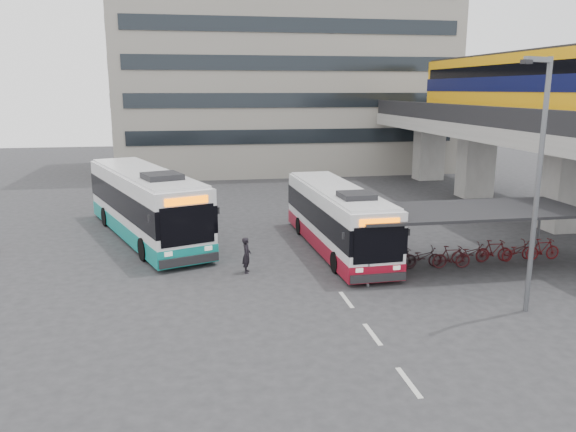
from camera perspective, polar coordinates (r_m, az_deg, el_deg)
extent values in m
plane|color=#28282B|center=(20.28, -0.95, -8.96)|extent=(120.00, 120.00, 0.00)
cube|color=gray|center=(33.65, 26.55, 2.51)|extent=(2.20, 1.60, 4.60)
cube|color=gray|center=(42.01, 18.52, 4.99)|extent=(2.20, 1.60, 4.60)
cube|color=gray|center=(49.14, 14.12, 6.30)|extent=(2.20, 1.60, 4.60)
cube|color=gray|center=(36.61, 23.28, 7.89)|extent=(8.00, 32.00, 0.90)
cube|color=black|center=(34.66, 18.15, 9.74)|extent=(0.35, 32.00, 1.10)
cube|color=orange|center=(37.93, 22.24, 11.99)|extent=(2.90, 20.00, 3.90)
cube|color=#090D36|center=(37.94, 22.27, 12.29)|extent=(2.98, 20.02, 0.90)
cube|color=black|center=(37.95, 22.37, 13.49)|extent=(2.96, 19.20, 0.70)
cube|color=black|center=(37.99, 22.50, 14.92)|extent=(2.70, 19.60, 0.25)
cylinder|color=#595B60|center=(25.14, 5.66, -1.83)|extent=(0.12, 0.12, 2.40)
cylinder|color=#595B60|center=(29.18, 24.15, -0.85)|extent=(0.12, 0.12, 2.40)
cylinder|color=#595B60|center=(21.82, 8.20, -4.16)|extent=(0.12, 0.12, 2.40)
cube|color=black|center=(24.96, 17.53, 0.55)|extent=(10.00, 4.00, 0.12)
imported|color=black|center=(23.92, 8.63, -4.54)|extent=(1.71, 0.60, 0.90)
imported|color=black|center=(24.28, 11.20, -4.25)|extent=(1.66, 0.47, 1.00)
imported|color=black|center=(24.72, 13.68, -4.19)|extent=(1.71, 0.60, 0.90)
imported|color=black|center=(25.18, 16.07, -3.90)|extent=(1.66, 0.47, 1.00)
imported|color=#350C0F|center=(25.71, 18.36, -3.83)|extent=(1.71, 0.60, 0.90)
imported|color=#3F0C0F|center=(26.25, 20.58, -3.55)|extent=(1.66, 0.47, 1.00)
imported|color=#490C0F|center=(26.85, 22.68, -3.48)|extent=(1.71, 0.60, 0.90)
imported|color=#540C0F|center=(27.46, 24.70, -3.21)|extent=(1.66, 0.47, 1.00)
cube|color=gray|center=(55.56, -0.71, 17.92)|extent=(30.00, 15.00, 25.00)
cube|color=beige|center=(15.65, 12.17, -16.19)|extent=(0.15, 1.60, 0.01)
cube|color=beige|center=(18.15, 8.57, -11.79)|extent=(0.15, 1.60, 0.01)
cube|color=beige|center=(20.79, 5.94, -8.45)|extent=(0.15, 1.60, 0.01)
cube|color=white|center=(26.76, 4.99, 0.09)|extent=(2.73, 10.96, 2.49)
cube|color=maroon|center=(27.04, 4.94, -2.30)|extent=(2.77, 11.00, 0.68)
cube|color=black|center=(26.74, 5.00, 0.32)|extent=(2.79, 10.98, 1.04)
cube|color=#FF6800|center=(21.55, 9.28, -0.61)|extent=(1.62, 0.14, 0.27)
cube|color=black|center=(23.94, 6.97, 2.06)|extent=(1.44, 1.50, 0.25)
cylinder|color=black|center=(23.55, 4.92, -4.71)|extent=(0.31, 0.92, 0.91)
cylinder|color=black|center=(30.18, 5.20, -0.80)|extent=(0.31, 0.92, 0.91)
cube|color=white|center=(29.69, -14.36, 1.52)|extent=(6.84, 12.77, 2.89)
cube|color=#0E7F78|center=(29.97, -14.22, -1.00)|extent=(6.89, 12.83, 0.79)
cube|color=black|center=(29.66, -14.37, 1.76)|extent=(6.91, 12.81, 1.21)
cube|color=#FF6800|center=(23.57, -10.28, 1.53)|extent=(1.79, 0.72, 0.32)
cube|color=black|center=(26.42, -12.67, 3.94)|extent=(2.09, 2.13, 0.29)
cylinder|color=black|center=(25.89, -14.41, -3.29)|extent=(0.66, 1.10, 1.05)
cylinder|color=black|center=(33.63, -13.82, 0.41)|extent=(0.66, 1.10, 1.05)
imported|color=black|center=(23.47, -4.23, -3.98)|extent=(0.43, 0.60, 1.51)
cylinder|color=#595B60|center=(20.25, 24.01, 2.41)|extent=(0.17, 0.17, 8.51)
cube|color=#595B60|center=(19.47, 24.08, 14.33)|extent=(1.23, 0.65, 0.16)
cube|color=black|center=(18.98, 23.07, 14.22)|extent=(0.42, 0.32, 0.13)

